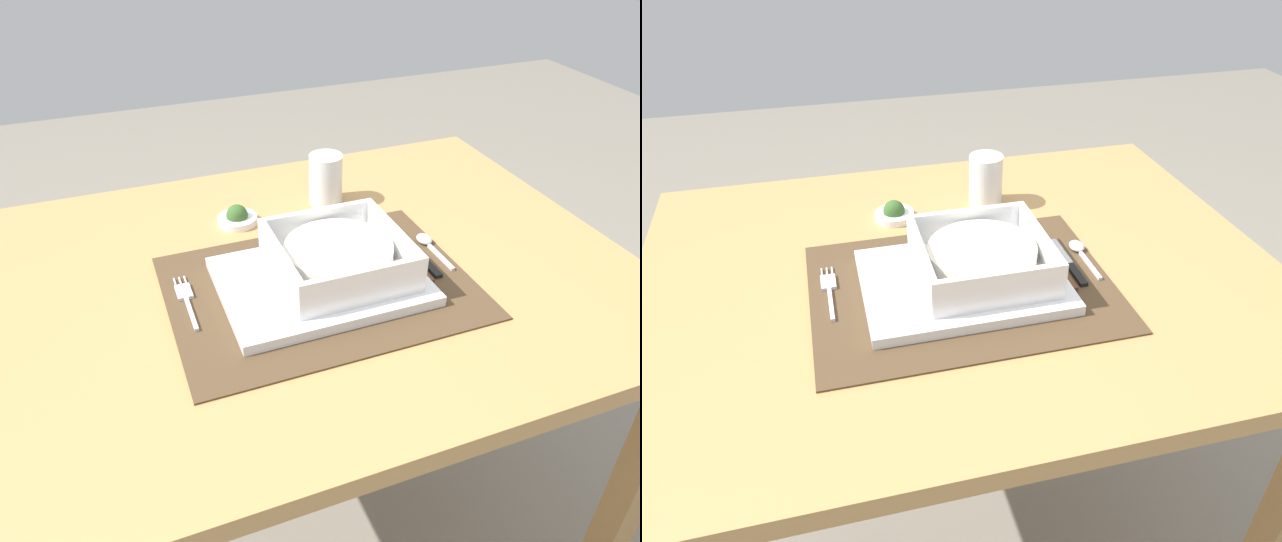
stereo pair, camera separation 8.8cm
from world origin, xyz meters
The scene contains 11 objects.
ground_plane centered at (0.00, 0.00, 0.00)m, with size 6.00×6.00×0.00m, color gray.
dining_table centered at (0.00, 0.00, 0.63)m, with size 0.98×0.76×0.73m.
placemat centered at (-0.01, -0.05, 0.74)m, with size 0.44×0.33×0.00m, color #4C3823.
serving_plate centered at (-0.01, -0.05, 0.75)m, with size 0.29×0.22×0.02m, color white.
porridge_bowl centered at (0.02, -0.05, 0.78)m, with size 0.19×0.19×0.06m.
fork centered at (-0.20, -0.02, 0.74)m, with size 0.02×0.13×0.00m.
spoon centered at (0.19, -0.01, 0.74)m, with size 0.02×0.11×0.01m.
butter_knife centered at (0.16, -0.04, 0.74)m, with size 0.01×0.13×0.01m.
bread_knife centered at (0.14, -0.05, 0.74)m, with size 0.01×0.14×0.01m.
drinking_glass centered at (0.10, 0.19, 0.78)m, with size 0.06×0.06×0.09m.
condiment_saucer centered at (-0.08, 0.18, 0.75)m, with size 0.07×0.07×0.04m.
Camera 1 is at (-0.27, -0.73, 1.26)m, focal length 34.17 mm.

